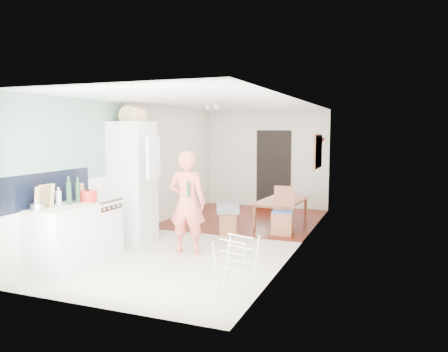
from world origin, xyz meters
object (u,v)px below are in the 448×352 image
Objects in this scene: person at (187,193)px; dining_chair at (283,211)px; drying_rack at (236,268)px; dining_table at (282,214)px; stool at (227,223)px.

person reaches higher than dining_chair.
drying_rack is (1.40, -1.55, -0.61)m from person.
dining_chair is (1.15, 1.79, -0.53)m from person.
dining_table is at bearing -117.59° from person.
dining_table is 1.37× the size of dining_chair.
person is 1.56× the size of dining_table.
dining_table is 1.69× the size of drying_rack.
stool is 0.56× the size of drying_rack.
person is at bearing -95.70° from stool.
dining_table is 0.96m from dining_chair.
dining_chair is at bearing 111.27° from drying_rack.
dining_table reaches higher than stool.
person is 2.15× the size of dining_chair.
dining_chair is at bearing -131.20° from person.
person is 2.95m from dining_table.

